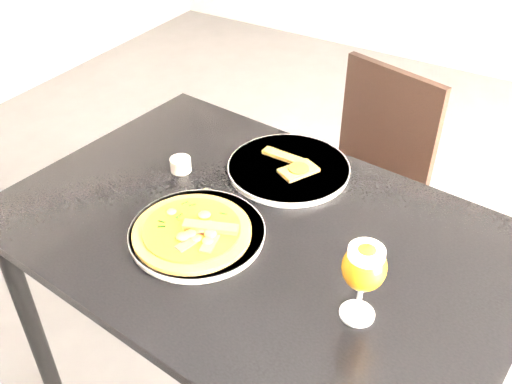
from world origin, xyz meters
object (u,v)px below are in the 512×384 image
Objects in this scene: pizza at (193,231)px; beer_glass at (364,268)px; chair_far at (361,181)px; dining_table at (255,255)px.

pizza is 1.52× the size of beer_glass.
dining_table is at bearing -75.77° from chair_far.
dining_table is 0.19m from pizza.
pizza is 0.42m from beer_glass.
chair_far is at bearing 81.92° from pizza.
pizza reaches higher than dining_table.
beer_glass is (0.31, -0.12, 0.22)m from dining_table.
beer_glass reaches higher than chair_far.
dining_table is 0.40m from beer_glass.
beer_glass is (0.30, -0.80, 0.41)m from chair_far.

